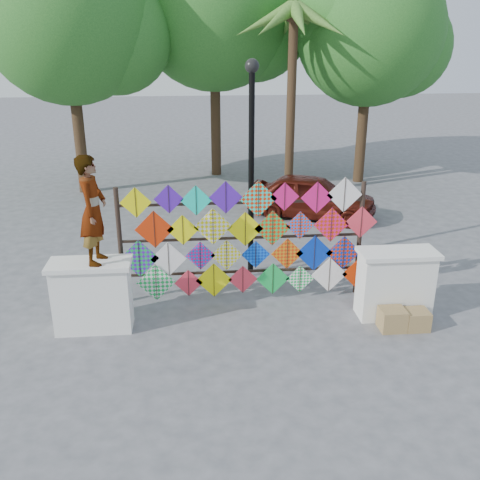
{
  "coord_description": "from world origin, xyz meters",
  "views": [
    {
      "loc": [
        -0.91,
        -8.7,
        4.84
      ],
      "look_at": [
        -0.06,
        0.6,
        1.28
      ],
      "focal_mm": 40.0,
      "sensor_mm": 36.0,
      "label": 1
    }
  ],
  "objects_px": {
    "kite_rack": "(247,241)",
    "sedan": "(312,196)",
    "vendor_woman": "(93,210)",
    "lamppost": "(251,150)"
  },
  "relations": [
    {
      "from": "sedan",
      "to": "vendor_woman",
      "type": "bearing_deg",
      "value": 163.43
    },
    {
      "from": "sedan",
      "to": "kite_rack",
      "type": "bearing_deg",
      "value": 178.36
    },
    {
      "from": "kite_rack",
      "to": "sedan",
      "type": "distance_m",
      "value": 5.48
    },
    {
      "from": "vendor_woman",
      "to": "sedan",
      "type": "relative_size",
      "value": 0.51
    },
    {
      "from": "kite_rack",
      "to": "sedan",
      "type": "height_order",
      "value": "kite_rack"
    },
    {
      "from": "kite_rack",
      "to": "lamppost",
      "type": "height_order",
      "value": "lamppost"
    },
    {
      "from": "sedan",
      "to": "lamppost",
      "type": "height_order",
      "value": "lamppost"
    },
    {
      "from": "kite_rack",
      "to": "sedan",
      "type": "xyz_separation_m",
      "value": [
        2.35,
        4.92,
        -0.6
      ]
    },
    {
      "from": "vendor_woman",
      "to": "lamppost",
      "type": "relative_size",
      "value": 0.41
    },
    {
      "from": "lamppost",
      "to": "sedan",
      "type": "bearing_deg",
      "value": 59.48
    }
  ]
}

